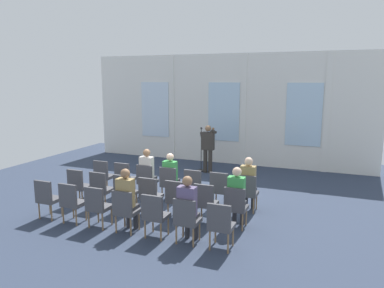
# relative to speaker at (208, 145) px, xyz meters

# --- Properties ---
(ground_plane) EXTENTS (14.20, 14.20, 0.00)m
(ground_plane) POSITION_rel_speaker_xyz_m (0.06, -3.57, -0.96)
(ground_plane) COLOR #2D384C
(rear_partition) EXTENTS (10.92, 0.14, 4.13)m
(rear_partition) POSITION_rel_speaker_xyz_m (0.09, 1.65, 1.10)
(rear_partition) COLOR silver
(rear_partition) RESTS_ON ground
(speaker) EXTENTS (0.51, 0.69, 1.65)m
(speaker) POSITION_rel_speaker_xyz_m (0.00, 0.00, 0.00)
(speaker) COLOR #332D28
(speaker) RESTS_ON ground
(mic_stand) EXTENTS (0.28, 0.28, 1.55)m
(mic_stand) POSITION_rel_speaker_xyz_m (-0.29, 0.12, -0.62)
(mic_stand) COLOR black
(mic_stand) RESTS_ON ground
(chair_r0_c0) EXTENTS (0.46, 0.44, 0.94)m
(chair_r0_c0) POSITION_rel_speaker_xyz_m (-2.03, -3.22, -0.43)
(chair_r0_c0) COLOR olive
(chair_r0_c0) RESTS_ON ground
(chair_r0_c1) EXTENTS (0.46, 0.44, 0.94)m
(chair_r0_c1) POSITION_rel_speaker_xyz_m (-1.33, -3.22, -0.43)
(chair_r0_c1) COLOR olive
(chair_r0_c1) RESTS_ON ground
(chair_r0_c2) EXTENTS (0.46, 0.44, 0.94)m
(chair_r0_c2) POSITION_rel_speaker_xyz_m (-0.64, -3.22, -0.43)
(chair_r0_c2) COLOR olive
(chair_r0_c2) RESTS_ON ground
(audience_r0_c2) EXTENTS (0.36, 0.39, 1.36)m
(audience_r0_c2) POSITION_rel_speaker_xyz_m (-0.64, -3.14, -0.21)
(audience_r0_c2) COLOR #2D2D33
(audience_r0_c2) RESTS_ON ground
(chair_r0_c3) EXTENTS (0.46, 0.44, 0.94)m
(chair_r0_c3) POSITION_rel_speaker_xyz_m (0.06, -3.22, -0.43)
(chair_r0_c3) COLOR olive
(chair_r0_c3) RESTS_ON ground
(audience_r0_c3) EXTENTS (0.36, 0.39, 1.29)m
(audience_r0_c3) POSITION_rel_speaker_xyz_m (0.06, -3.14, -0.24)
(audience_r0_c3) COLOR #2D2D33
(audience_r0_c3) RESTS_ON ground
(chair_r0_c4) EXTENTS (0.46, 0.44, 0.94)m
(chair_r0_c4) POSITION_rel_speaker_xyz_m (0.76, -3.22, -0.43)
(chair_r0_c4) COLOR olive
(chair_r0_c4) RESTS_ON ground
(chair_r0_c5) EXTENTS (0.46, 0.44, 0.94)m
(chair_r0_c5) POSITION_rel_speaker_xyz_m (1.46, -3.22, -0.43)
(chair_r0_c5) COLOR olive
(chair_r0_c5) RESTS_ON ground
(chair_r0_c6) EXTENTS (0.46, 0.44, 0.94)m
(chair_r0_c6) POSITION_rel_speaker_xyz_m (2.15, -3.22, -0.43)
(chair_r0_c6) COLOR olive
(chair_r0_c6) RESTS_ON ground
(audience_r0_c6) EXTENTS (0.36, 0.39, 1.36)m
(audience_r0_c6) POSITION_rel_speaker_xyz_m (2.15, -3.14, -0.21)
(audience_r0_c6) COLOR #2D2D33
(audience_r0_c6) RESTS_ON ground
(chair_r1_c0) EXTENTS (0.46, 0.44, 0.94)m
(chair_r1_c0) POSITION_rel_speaker_xyz_m (-2.03, -4.31, -0.43)
(chair_r1_c0) COLOR olive
(chair_r1_c0) RESTS_ON ground
(chair_r1_c1) EXTENTS (0.46, 0.44, 0.94)m
(chair_r1_c1) POSITION_rel_speaker_xyz_m (-1.33, -4.31, -0.43)
(chair_r1_c1) COLOR olive
(chair_r1_c1) RESTS_ON ground
(chair_r1_c2) EXTENTS (0.46, 0.44, 0.94)m
(chair_r1_c2) POSITION_rel_speaker_xyz_m (-0.64, -4.31, -0.43)
(chair_r1_c2) COLOR olive
(chair_r1_c2) RESTS_ON ground
(chair_r1_c3) EXTENTS (0.46, 0.44, 0.94)m
(chair_r1_c3) POSITION_rel_speaker_xyz_m (0.06, -4.31, -0.43)
(chair_r1_c3) COLOR olive
(chair_r1_c3) RESTS_ON ground
(chair_r1_c4) EXTENTS (0.46, 0.44, 0.94)m
(chair_r1_c4) POSITION_rel_speaker_xyz_m (0.76, -4.31, -0.43)
(chair_r1_c4) COLOR olive
(chair_r1_c4) RESTS_ON ground
(chair_r1_c5) EXTENTS (0.46, 0.44, 0.94)m
(chair_r1_c5) POSITION_rel_speaker_xyz_m (1.46, -4.31, -0.43)
(chair_r1_c5) COLOR olive
(chair_r1_c5) RESTS_ON ground
(chair_r1_c6) EXTENTS (0.46, 0.44, 0.94)m
(chair_r1_c6) POSITION_rel_speaker_xyz_m (2.15, -4.31, -0.43)
(chair_r1_c6) COLOR olive
(chair_r1_c6) RESTS_ON ground
(audience_r1_c6) EXTENTS (0.36, 0.39, 1.36)m
(audience_r1_c6) POSITION_rel_speaker_xyz_m (2.15, -4.23, -0.21)
(audience_r1_c6) COLOR #2D2D33
(audience_r1_c6) RESTS_ON ground
(chair_r2_c0) EXTENTS (0.46, 0.44, 0.94)m
(chair_r2_c0) POSITION_rel_speaker_xyz_m (-2.03, -5.40, -0.43)
(chair_r2_c0) COLOR olive
(chair_r2_c0) RESTS_ON ground
(chair_r2_c1) EXTENTS (0.46, 0.44, 0.94)m
(chair_r2_c1) POSITION_rel_speaker_xyz_m (-1.33, -5.40, -0.43)
(chair_r2_c1) COLOR olive
(chair_r2_c1) RESTS_ON ground
(chair_r2_c2) EXTENTS (0.46, 0.44, 0.94)m
(chair_r2_c2) POSITION_rel_speaker_xyz_m (-0.64, -5.40, -0.43)
(chair_r2_c2) COLOR olive
(chair_r2_c2) RESTS_ON ground
(chair_r2_c3) EXTENTS (0.46, 0.44, 0.94)m
(chair_r2_c3) POSITION_rel_speaker_xyz_m (0.06, -5.40, -0.43)
(chair_r2_c3) COLOR olive
(chair_r2_c3) RESTS_ON ground
(audience_r2_c3) EXTENTS (0.36, 0.39, 1.38)m
(audience_r2_c3) POSITION_rel_speaker_xyz_m (0.06, -5.32, -0.20)
(audience_r2_c3) COLOR #2D2D33
(audience_r2_c3) RESTS_ON ground
(chair_r2_c4) EXTENTS (0.46, 0.44, 0.94)m
(chair_r2_c4) POSITION_rel_speaker_xyz_m (0.76, -5.40, -0.43)
(chair_r2_c4) COLOR olive
(chair_r2_c4) RESTS_ON ground
(chair_r2_c5) EXTENTS (0.46, 0.44, 0.94)m
(chair_r2_c5) POSITION_rel_speaker_xyz_m (1.46, -5.40, -0.43)
(chair_r2_c5) COLOR olive
(chair_r2_c5) RESTS_ON ground
(audience_r2_c5) EXTENTS (0.36, 0.39, 1.37)m
(audience_r2_c5) POSITION_rel_speaker_xyz_m (1.46, -5.32, -0.20)
(audience_r2_c5) COLOR #2D2D33
(audience_r2_c5) RESTS_ON ground
(chair_r2_c6) EXTENTS (0.46, 0.44, 0.94)m
(chair_r2_c6) POSITION_rel_speaker_xyz_m (2.15, -5.40, -0.43)
(chair_r2_c6) COLOR olive
(chair_r2_c6) RESTS_ON ground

